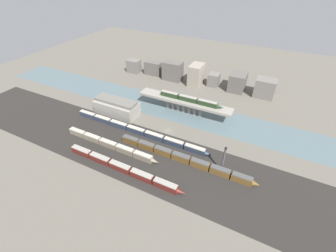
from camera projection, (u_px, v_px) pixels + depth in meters
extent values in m
plane|color=#666056|center=(168.00, 131.00, 138.03)|extent=(400.00, 400.00, 0.00)
cube|color=#282623|center=(148.00, 155.00, 120.78)|extent=(280.00, 42.00, 0.01)
cube|color=slate|center=(184.00, 112.00, 155.71)|extent=(320.00, 28.05, 0.01)
cube|color=gray|center=(184.00, 101.00, 150.78)|extent=(65.28, 8.98, 1.70)
cylinder|color=gray|center=(168.00, 103.00, 157.84)|extent=(2.73, 2.73, 7.44)
cylinder|color=gray|center=(173.00, 104.00, 156.39)|extent=(2.73, 2.73, 7.44)
cylinder|color=gray|center=(179.00, 106.00, 154.94)|extent=(2.73, 2.73, 7.44)
cylinder|color=gray|center=(184.00, 107.00, 153.50)|extent=(2.73, 2.73, 7.44)
cylinder|color=gray|center=(189.00, 108.00, 152.05)|extent=(2.73, 2.73, 7.44)
cylinder|color=gray|center=(195.00, 110.00, 150.61)|extent=(2.73, 2.73, 7.44)
cylinder|color=gray|center=(201.00, 111.00, 149.16)|extent=(2.73, 2.73, 7.44)
cube|color=#23381E|center=(170.00, 95.00, 153.30)|extent=(12.48, 2.65, 3.05)
cube|color=#9E998E|center=(170.00, 92.00, 152.28)|extent=(11.99, 2.44, 0.40)
cube|color=#23381E|center=(188.00, 99.00, 148.42)|extent=(12.48, 2.65, 3.05)
cube|color=#9E998E|center=(188.00, 97.00, 147.39)|extent=(11.99, 2.44, 0.40)
cube|color=#23381E|center=(208.00, 104.00, 143.54)|extent=(12.48, 2.65, 3.05)
cube|color=#9E998E|center=(208.00, 101.00, 142.51)|extent=(11.99, 2.44, 0.40)
cone|color=#23381E|center=(220.00, 107.00, 140.59)|extent=(4.37, 2.39, 2.39)
cube|color=#5B1E19|center=(82.00, 151.00, 120.86)|extent=(11.93, 3.07, 3.29)
cube|color=#9E998E|center=(81.00, 149.00, 119.77)|extent=(11.45, 2.82, 0.40)
cube|color=#5B1E19|center=(100.00, 159.00, 116.29)|extent=(11.93, 3.07, 3.29)
cube|color=#9E998E|center=(100.00, 156.00, 115.19)|extent=(11.45, 2.82, 0.40)
cube|color=#5B1E19|center=(120.00, 167.00, 111.71)|extent=(11.93, 3.07, 3.29)
cube|color=#9E998E|center=(120.00, 165.00, 110.61)|extent=(11.45, 2.82, 0.40)
cube|color=#5B1E19|center=(142.00, 176.00, 107.14)|extent=(11.93, 3.07, 3.29)
cube|color=#9E998E|center=(142.00, 173.00, 106.04)|extent=(11.45, 2.82, 0.40)
cube|color=#5B1E19|center=(165.00, 186.00, 102.56)|extent=(11.93, 3.07, 3.29)
cube|color=#9E998E|center=(165.00, 183.00, 101.46)|extent=(11.45, 2.82, 0.40)
cone|color=#5B1E19|center=(182.00, 192.00, 99.75)|extent=(4.18, 2.76, 2.76)
cube|color=gray|center=(78.00, 133.00, 134.06)|extent=(10.78, 2.82, 3.27)
cube|color=#B7B2A3|center=(77.00, 130.00, 132.97)|extent=(10.35, 2.60, 0.40)
cube|color=gray|center=(93.00, 138.00, 129.94)|extent=(10.78, 2.82, 3.27)
cube|color=#B7B2A3|center=(92.00, 136.00, 128.85)|extent=(10.35, 2.60, 0.40)
cube|color=gray|center=(108.00, 144.00, 125.82)|extent=(10.78, 2.82, 3.27)
cube|color=#B7B2A3|center=(108.00, 141.00, 124.73)|extent=(10.35, 2.60, 0.40)
cube|color=gray|center=(125.00, 150.00, 121.70)|extent=(10.78, 2.82, 3.27)
cube|color=#B7B2A3|center=(125.00, 148.00, 120.61)|extent=(10.35, 2.60, 0.40)
cube|color=gray|center=(143.00, 157.00, 117.58)|extent=(10.78, 2.82, 3.27)
cube|color=#B7B2A3|center=(143.00, 154.00, 116.49)|extent=(10.35, 2.60, 0.40)
cone|color=gray|center=(155.00, 162.00, 115.06)|extent=(3.77, 2.54, 2.54)
cube|color=brown|center=(131.00, 140.00, 128.13)|extent=(9.80, 3.15, 3.56)
cube|color=#4C4C4C|center=(130.00, 138.00, 126.95)|extent=(9.41, 2.90, 0.40)
cube|color=brown|center=(146.00, 146.00, 124.36)|extent=(9.80, 3.15, 3.56)
cube|color=#4C4C4C|center=(146.00, 143.00, 123.18)|extent=(9.41, 2.90, 0.40)
cube|color=brown|center=(163.00, 152.00, 120.59)|extent=(9.80, 3.15, 3.56)
cube|color=#4C4C4C|center=(163.00, 149.00, 119.42)|extent=(9.41, 2.90, 0.40)
cube|color=brown|center=(181.00, 158.00, 116.83)|extent=(9.80, 3.15, 3.56)
cube|color=#4C4C4C|center=(181.00, 155.00, 115.65)|extent=(9.41, 2.90, 0.40)
cube|color=brown|center=(200.00, 164.00, 113.06)|extent=(9.80, 3.15, 3.56)
cube|color=#4C4C4C|center=(200.00, 162.00, 111.88)|extent=(9.41, 2.90, 0.40)
cube|color=brown|center=(220.00, 171.00, 109.29)|extent=(9.80, 3.15, 3.56)
cube|color=#4C4C4C|center=(221.00, 169.00, 108.12)|extent=(9.41, 2.90, 0.40)
cube|color=brown|center=(242.00, 179.00, 105.53)|extent=(9.80, 3.15, 3.56)
cube|color=#4C4C4C|center=(243.00, 176.00, 104.35)|extent=(9.41, 2.90, 0.40)
cone|color=brown|center=(256.00, 184.00, 103.25)|extent=(3.43, 2.83, 2.83)
cube|color=#2D384C|center=(88.00, 115.00, 149.63)|extent=(11.99, 2.76, 3.18)
cube|color=#B7B2A3|center=(87.00, 113.00, 148.57)|extent=(11.51, 2.54, 0.40)
cube|color=#2D384C|center=(103.00, 120.00, 145.05)|extent=(11.99, 2.76, 3.18)
cube|color=#B7B2A3|center=(103.00, 117.00, 143.99)|extent=(11.51, 2.54, 0.40)
cube|color=#2D384C|center=(119.00, 125.00, 140.47)|extent=(11.99, 2.76, 3.18)
cube|color=#B7B2A3|center=(119.00, 123.00, 139.41)|extent=(11.51, 2.54, 0.40)
cube|color=#2D384C|center=(136.00, 130.00, 135.89)|extent=(11.99, 2.76, 3.18)
cube|color=#B7B2A3|center=(136.00, 128.00, 134.83)|extent=(11.51, 2.54, 0.40)
cube|color=#2D384C|center=(154.00, 136.00, 131.31)|extent=(11.99, 2.76, 3.18)
cube|color=#B7B2A3|center=(154.00, 134.00, 130.25)|extent=(11.51, 2.54, 0.40)
cube|color=#2D384C|center=(174.00, 143.00, 126.73)|extent=(11.99, 2.76, 3.18)
cube|color=#B7B2A3|center=(174.00, 140.00, 125.67)|extent=(11.51, 2.54, 0.40)
cube|color=#2D384C|center=(195.00, 150.00, 122.15)|extent=(11.99, 2.76, 3.18)
cube|color=#B7B2A3|center=(195.00, 147.00, 121.09)|extent=(11.51, 2.54, 0.40)
cone|color=#2D384C|center=(209.00, 154.00, 119.32)|extent=(4.20, 2.49, 2.49)
cube|color=#9E998E|center=(117.00, 108.00, 151.60)|extent=(29.77, 13.12, 8.74)
cube|color=slate|center=(116.00, 101.00, 148.43)|extent=(29.17, 9.19, 1.92)
cylinder|color=#4C4C51|center=(223.00, 160.00, 107.85)|extent=(0.98, 0.98, 14.29)
cube|color=black|center=(226.00, 148.00, 103.25)|extent=(1.00, 0.70, 1.20)
cube|color=slate|center=(134.00, 66.00, 207.50)|extent=(11.65, 8.37, 11.60)
cube|color=#605B56|center=(153.00, 68.00, 203.46)|extent=(15.26, 8.15, 11.72)
cube|color=#605B56|center=(173.00, 71.00, 193.22)|extent=(16.36, 9.96, 15.70)
cube|color=gray|center=(196.00, 75.00, 184.98)|extent=(9.95, 15.05, 17.08)
cube|color=slate|center=(214.00, 80.00, 185.52)|extent=(8.57, 9.30, 10.20)
cube|color=#605B56|center=(237.00, 82.00, 177.85)|extent=(12.07, 15.49, 13.82)
cube|color=slate|center=(265.00, 88.00, 169.16)|extent=(14.51, 11.45, 14.06)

